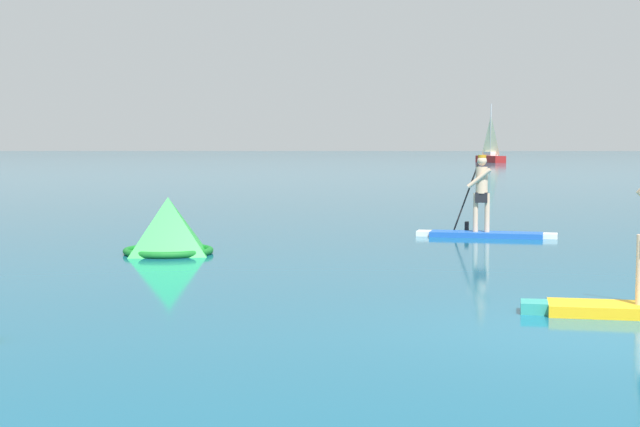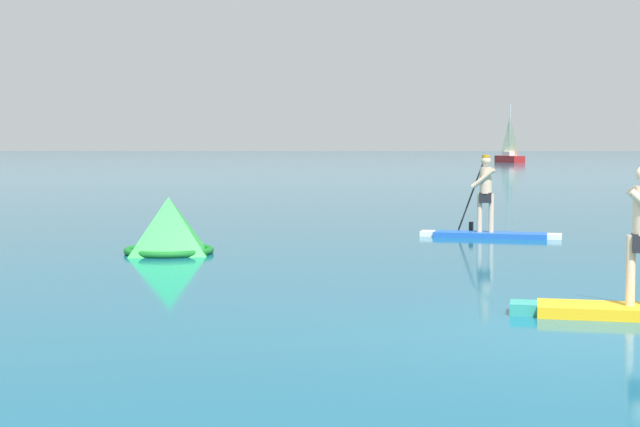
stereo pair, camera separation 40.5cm
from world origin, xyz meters
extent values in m
plane|color=#145B7A|center=(0.00, 0.00, 0.00)|extent=(440.00, 440.00, 0.00)
cube|color=teal|center=(-0.56, 1.17, 0.07)|extent=(0.39, 0.47, 0.14)
cylinder|color=beige|center=(0.64, 0.95, 0.55)|extent=(0.11, 0.11, 0.83)
cube|color=blue|center=(0.33, 10.60, 0.05)|extent=(2.49, 1.18, 0.11)
cube|color=white|center=(-0.99, 10.90, 0.05)|extent=(0.40, 0.52, 0.11)
cube|color=white|center=(1.65, 10.30, 0.05)|extent=(0.38, 0.45, 0.11)
cylinder|color=beige|center=(0.10, 10.65, 0.53)|extent=(0.11, 0.11, 0.84)
cylinder|color=beige|center=(0.34, 10.59, 0.53)|extent=(0.11, 0.11, 0.84)
cube|color=black|center=(0.22, 10.62, 0.86)|extent=(0.30, 0.27, 0.22)
cylinder|color=beige|center=(0.22, 10.62, 1.24)|extent=(0.26, 0.26, 0.57)
sphere|color=beige|center=(0.22, 10.62, 1.66)|extent=(0.21, 0.21, 0.21)
cylinder|color=orange|center=(0.22, 10.62, 1.75)|extent=(0.18, 0.18, 0.06)
cylinder|color=beige|center=(0.14, 10.48, 1.28)|extent=(0.51, 0.20, 0.45)
cylinder|color=beige|center=(0.21, 10.78, 1.28)|extent=(0.51, 0.20, 0.45)
cylinder|color=black|center=(-0.02, 11.12, 0.90)|extent=(0.60, 0.17, 1.67)
cube|color=black|center=(-0.02, 11.12, 0.13)|extent=(0.12, 0.21, 0.32)
pyramid|color=green|center=(-6.03, 7.31, 0.52)|extent=(1.96, 1.96, 1.05)
torus|color=#167226|center=(-6.03, 7.31, 0.06)|extent=(1.66, 1.66, 0.12)
cube|color=#A51E1E|center=(12.97, 89.15, 0.34)|extent=(2.47, 4.75, 0.69)
cylinder|color=#B2B2B7|center=(12.97, 89.15, 3.32)|extent=(0.12, 0.12, 5.26)
pyramid|color=beige|center=(12.97, 89.15, 2.81)|extent=(1.08, 1.85, 4.06)
cube|color=silver|center=(12.97, 89.15, 0.89)|extent=(1.28, 1.83, 0.41)
camera|label=1|loc=(-2.98, -10.53, 2.05)|focal=54.79mm
camera|label=2|loc=(-2.57, -10.51, 2.05)|focal=54.79mm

